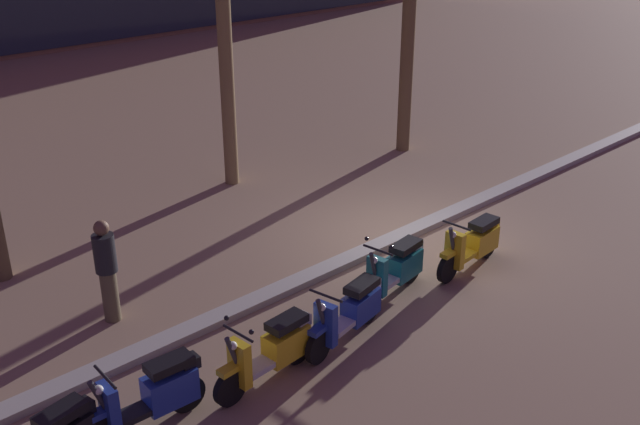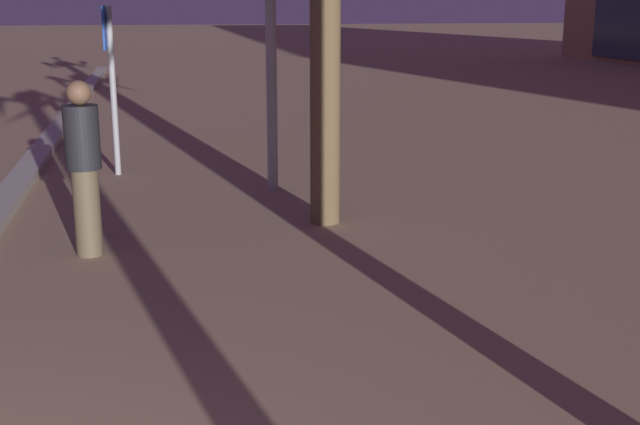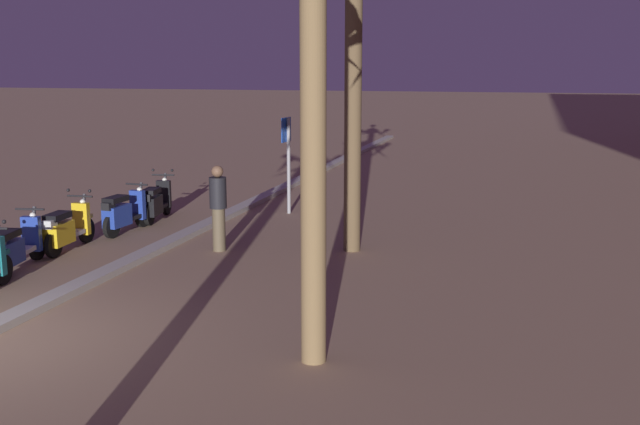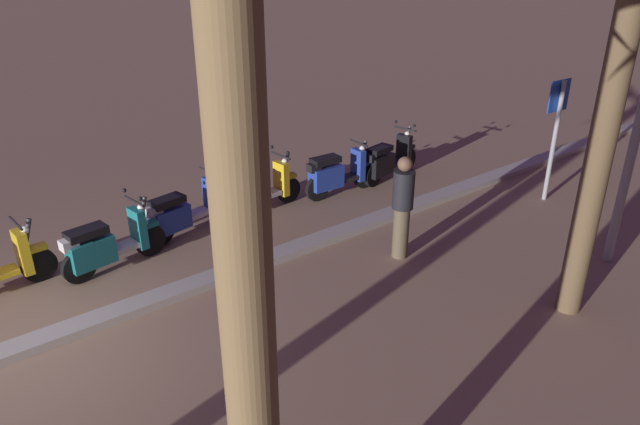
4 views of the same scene
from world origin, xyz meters
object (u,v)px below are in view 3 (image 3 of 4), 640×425
Objects in this scene: pedestrian_by_palm_tree at (218,206)px; scooter_black_last_in_row at (156,202)px; palm_tree_near_sign at (353,5)px; scooter_blue_second_in_line at (124,213)px; crossing_sign at (288,154)px; street_lamp at (357,44)px; scooter_yellow_tail_end at (66,229)px; scooter_blue_mid_front at (16,247)px.

scooter_black_last_in_row is at bearing -130.71° from pedestrian_by_palm_tree.
pedestrian_by_palm_tree is (0.76, -2.54, -3.85)m from palm_tree_near_sign.
palm_tree_near_sign is (1.50, 5.17, 4.32)m from scooter_black_last_in_row.
scooter_black_last_in_row is 6.90m from palm_tree_near_sign.
pedestrian_by_palm_tree is at bearing 72.65° from scooter_blue_second_in_line.
pedestrian_by_palm_tree is (2.26, 2.62, 0.46)m from scooter_black_last_in_row.
scooter_black_last_in_row is 3.42m from crossing_sign.
pedestrian_by_palm_tree reaches higher than scooter_blue_second_in_line.
palm_tree_near_sign is 0.97× the size of street_lamp.
scooter_yellow_tail_end is at bearing -4.86° from scooter_black_last_in_row.
scooter_black_last_in_row is 4.68m from scooter_blue_mid_front.
crossing_sign is at bearing 154.95° from scooter_blue_mid_front.
palm_tree_near_sign reaches higher than scooter_black_last_in_row.
palm_tree_near_sign is (3.26, 2.43, 3.26)m from crossing_sign.
scooter_yellow_tail_end is 5.87m from crossing_sign.
scooter_blue_mid_front is 0.76× the size of crossing_sign.
scooter_blue_mid_front is at bearing -59.73° from palm_tree_near_sign.
street_lamp is at bearing 134.11° from scooter_blue_mid_front.
scooter_black_last_in_row is 6.06m from street_lamp.
palm_tree_near_sign is at bearing 36.74° from crossing_sign.
scooter_blue_mid_front is 7.19m from crossing_sign.
scooter_blue_mid_front is 3.80m from pedestrian_by_palm_tree.
scooter_yellow_tail_end is 7.15m from street_lamp.
palm_tree_near_sign is at bearing 89.32° from scooter_blue_second_in_line.
scooter_black_last_in_row is at bearing -57.14° from crossing_sign.
scooter_yellow_tail_end reaches higher than scooter_blue_mid_front.
scooter_black_last_in_row is 1.02× the size of scooter_yellow_tail_end.
scooter_blue_second_in_line is 2.80m from pedestrian_by_palm_tree.
pedestrian_by_palm_tree is (4.02, -0.11, -0.59)m from crossing_sign.
scooter_blue_second_in_line is 1.75m from scooter_yellow_tail_end.
scooter_blue_mid_front is 0.28× the size of palm_tree_near_sign.
scooter_blue_second_in_line is at bearing -0.53° from scooter_black_last_in_row.
street_lamp is (-2.54, 2.21, 3.19)m from pedestrian_by_palm_tree.
palm_tree_near_sign reaches higher than pedestrian_by_palm_tree.
scooter_yellow_tail_end is (1.73, -0.26, -0.01)m from scooter_blue_second_in_line.
street_lamp is (-1.77, -0.34, -0.67)m from palm_tree_near_sign.
scooter_blue_mid_front is at bearing -25.05° from crossing_sign.
scooter_blue_second_in_line is 0.95× the size of scooter_blue_mid_front.
crossing_sign is (-3.20, 2.75, 1.04)m from scooter_blue_second_in_line.
scooter_blue_mid_front is at bearing -45.89° from street_lamp.
crossing_sign is 1.39× the size of pedestrian_by_palm_tree.
palm_tree_near_sign is at bearing 73.86° from scooter_black_last_in_row.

